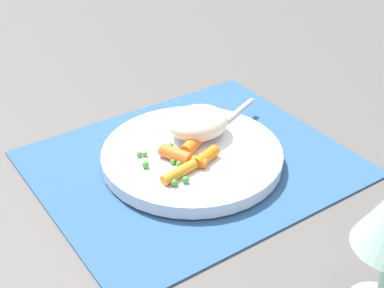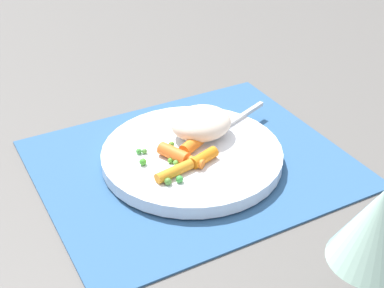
# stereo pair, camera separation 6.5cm
# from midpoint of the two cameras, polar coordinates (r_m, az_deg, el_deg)

# --- Properties ---
(ground_plane) EXTENTS (2.40, 2.40, 0.00)m
(ground_plane) POSITION_cam_midpoint_polar(r_m,az_deg,el_deg) (0.77, 2.41, -2.19)
(ground_plane) COLOR #565451
(placemat) EXTENTS (0.41, 0.35, 0.01)m
(placemat) POSITION_cam_midpoint_polar(r_m,az_deg,el_deg) (0.77, 2.42, -2.01)
(placemat) COLOR #2D5684
(placemat) RESTS_ON ground_plane
(plate) EXTENTS (0.25, 0.25, 0.02)m
(plate) POSITION_cam_midpoint_polar(r_m,az_deg,el_deg) (0.76, 2.44, -1.27)
(plate) COLOR white
(plate) RESTS_ON placemat
(rice_mound) EXTENTS (0.09, 0.08, 0.04)m
(rice_mound) POSITION_cam_midpoint_polar(r_m,az_deg,el_deg) (0.78, 3.34, 2.12)
(rice_mound) COLOR beige
(rice_mound) RESTS_ON plate
(carrot_portion) EXTENTS (0.10, 0.07, 0.02)m
(carrot_portion) POSITION_cam_midpoint_polar(r_m,az_deg,el_deg) (0.73, 1.92, -1.36)
(carrot_portion) COLOR orange
(carrot_portion) RESTS_ON plate
(pea_scatter) EXTENTS (0.07, 0.09, 0.01)m
(pea_scatter) POSITION_cam_midpoint_polar(r_m,az_deg,el_deg) (0.72, 0.26, -1.91)
(pea_scatter) COLOR #508D3B
(pea_scatter) RESTS_ON plate
(fork) EXTENTS (0.19, 0.08, 0.01)m
(fork) POSITION_cam_midpoint_polar(r_m,az_deg,el_deg) (0.78, 4.55, 0.89)
(fork) COLOR silver
(fork) RESTS_ON plate
(wine_glass) EXTENTS (0.08, 0.08, 0.16)m
(wine_glass) POSITION_cam_midpoint_polar(r_m,az_deg,el_deg) (0.52, 22.12, -8.27)
(wine_glass) COLOR #B2E0CC
(wine_glass) RESTS_ON ground_plane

